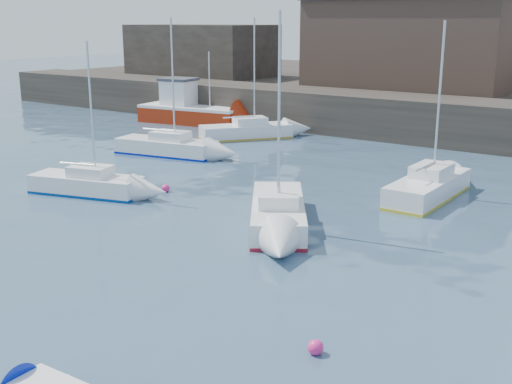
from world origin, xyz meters
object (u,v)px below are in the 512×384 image
Objects in this scene: sailboat_b at (278,212)px; sailboat_e at (167,146)px; sailboat_h at (246,131)px; sailboat_a at (87,184)px; sailboat_f at (428,187)px; buoy_mid at (315,354)px; buoy_far at (166,192)px; fishing_boat at (190,109)px.

sailboat_b is 1.02× the size of sailboat_e.
sailboat_h is at bearing 129.90° from sailboat_b.
sailboat_b is (10.33, 1.35, 0.05)m from sailboat_a.
sailboat_f is (3.63, 7.55, 0.02)m from sailboat_b.
sailboat_h is (-12.99, 15.54, -0.01)m from sailboat_b.
sailboat_a is 10.42m from sailboat_b.
sailboat_a is 17.90× the size of buoy_mid.
sailboat_h reaches higher than sailboat_f.
sailboat_b is at bearing 128.60° from buoy_mid.
buoy_mid is (3.09, -15.97, -0.58)m from sailboat_f.
buoy_far is (-11.09, -6.39, -0.58)m from sailboat_f.
sailboat_a is 16.55m from sailboat_f.
sailboat_f is 0.98× the size of sailboat_h.
buoy_far is (-14.18, 9.58, 0.00)m from buoy_mid.
sailboat_a reaches higher than buoy_mid.
sailboat_h reaches higher than sailboat_a.
sailboat_e is at bearing 132.57° from buoy_far.
sailboat_f reaches higher than buoy_far.
buoy_mid is (17.05, -7.06, -0.52)m from sailboat_a.
fishing_boat is 22.72m from sailboat_a.
sailboat_e is at bearing -55.33° from fishing_boat.
sailboat_e reaches higher than fishing_boat.
buoy_far is (2.86, 2.52, -0.52)m from sailboat_a.
sailboat_e reaches higher than buoy_mid.
sailboat_e reaches higher than sailboat_f.
sailboat_h is at bearing 154.33° from sailboat_f.
sailboat_b is 21.04× the size of buoy_mid.
sailboat_b is 21.26× the size of buoy_far.
sailboat_b is 1.02× the size of sailboat_h.
sailboat_h is at bearing 85.26° from sailboat_e.
sailboat_h is 20.77× the size of buoy_far.
sailboat_h is 31.02m from buoy_mid.
buoy_mid is at bearing -50.55° from sailboat_h.
buoy_far is (13.61, -17.48, -1.13)m from fishing_boat.
fishing_boat is 13.11m from sailboat_e.
sailboat_a reaches higher than buoy_far.
sailboat_e is 1.02× the size of sailboat_f.
sailboat_e is 17.26m from sailboat_f.
sailboat_b is at bearing -8.89° from buoy_far.
sailboat_h reaches higher than sailboat_e.
sailboat_h is (0.64, 7.66, 0.00)m from sailboat_e.
fishing_boat is 1.09× the size of sailboat_e.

